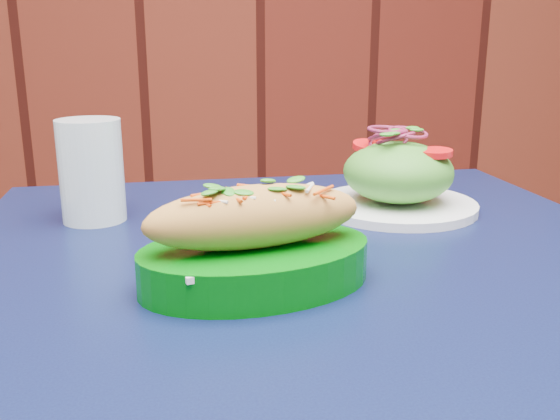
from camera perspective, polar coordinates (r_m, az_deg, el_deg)
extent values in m
cube|color=black|center=(0.70, 3.01, -5.28)|extent=(0.84, 0.84, 0.03)
cylinder|color=black|center=(1.16, -18.37, -17.79)|extent=(0.04, 0.04, 0.72)
cylinder|color=black|center=(1.24, 14.51, -15.02)|extent=(0.04, 0.04, 0.72)
cube|color=white|center=(0.60, -2.25, -3.61)|extent=(0.19, 0.15, 0.01)
ellipsoid|color=gold|center=(0.59, -2.28, -0.58)|extent=(0.23, 0.12, 0.06)
cylinder|color=white|center=(0.88, 10.60, 0.42)|extent=(0.22, 0.22, 0.01)
ellipsoid|color=#4C992D|center=(0.87, 10.75, 3.43)|extent=(0.15, 0.15, 0.08)
cylinder|color=red|center=(0.85, 14.08, 5.44)|extent=(0.04, 0.04, 0.01)
cylinder|color=red|center=(0.88, 8.09, 6.11)|extent=(0.04, 0.04, 0.01)
cylinder|color=red|center=(0.91, 10.00, 6.28)|extent=(0.04, 0.04, 0.01)
torus|color=maroon|center=(0.86, 10.90, 6.44)|extent=(0.06, 0.06, 0.01)
torus|color=maroon|center=(0.86, 10.92, 6.70)|extent=(0.06, 0.06, 0.01)
torus|color=maroon|center=(0.86, 10.93, 6.97)|extent=(0.06, 0.06, 0.01)
torus|color=maroon|center=(0.86, 10.94, 7.23)|extent=(0.06, 0.06, 0.01)
torus|color=maroon|center=(0.86, 10.96, 7.49)|extent=(0.06, 0.06, 0.01)
cylinder|color=silver|center=(0.84, -16.86, 3.45)|extent=(0.08, 0.08, 0.13)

